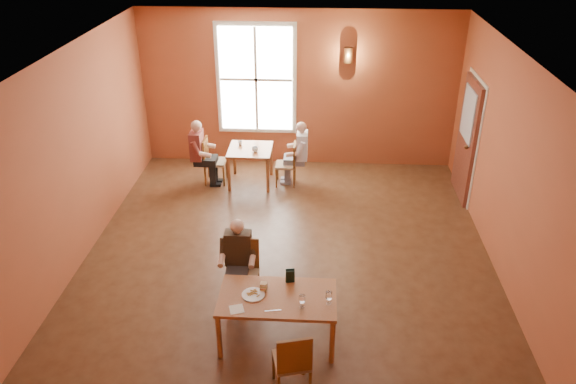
# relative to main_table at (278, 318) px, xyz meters

# --- Properties ---
(ground) EXTENTS (6.00, 7.00, 0.01)m
(ground) POSITION_rel_main_table_xyz_m (0.01, 1.63, -0.32)
(ground) COLOR brown
(ground) RESTS_ON ground
(wall_back) EXTENTS (6.00, 0.04, 3.00)m
(wall_back) POSITION_rel_main_table_xyz_m (0.01, 5.13, 1.18)
(wall_back) COLOR brown
(wall_back) RESTS_ON ground
(wall_front) EXTENTS (6.00, 0.04, 3.00)m
(wall_front) POSITION_rel_main_table_xyz_m (0.01, -1.87, 1.18)
(wall_front) COLOR brown
(wall_front) RESTS_ON ground
(wall_left) EXTENTS (0.04, 7.00, 3.00)m
(wall_left) POSITION_rel_main_table_xyz_m (-2.99, 1.63, 1.18)
(wall_left) COLOR brown
(wall_left) RESTS_ON ground
(wall_right) EXTENTS (0.04, 7.00, 3.00)m
(wall_right) POSITION_rel_main_table_xyz_m (3.01, 1.63, 1.18)
(wall_right) COLOR brown
(wall_right) RESTS_ON ground
(ceiling) EXTENTS (6.00, 7.00, 0.04)m
(ceiling) POSITION_rel_main_table_xyz_m (0.01, 1.63, 2.68)
(ceiling) COLOR white
(ceiling) RESTS_ON wall_back
(window) EXTENTS (1.36, 0.10, 1.96)m
(window) POSITION_rel_main_table_xyz_m (-0.79, 5.08, 1.38)
(window) COLOR white
(window) RESTS_ON wall_back
(door) EXTENTS (0.12, 1.04, 2.10)m
(door) POSITION_rel_main_table_xyz_m (2.95, 3.93, 0.73)
(door) COLOR maroon
(door) RESTS_ON ground
(wall_sconce) EXTENTS (0.16, 0.16, 0.28)m
(wall_sconce) POSITION_rel_main_table_xyz_m (0.91, 5.03, 1.88)
(wall_sconce) COLOR brown
(wall_sconce) RESTS_ON wall_back
(main_table) EXTENTS (1.37, 0.77, 0.64)m
(main_table) POSITION_rel_main_table_xyz_m (0.00, 0.00, 0.00)
(main_table) COLOR brown
(main_table) RESTS_ON ground
(chair_diner_main) EXTENTS (0.40, 0.40, 0.90)m
(chair_diner_main) POSITION_rel_main_table_xyz_m (-0.50, 0.65, 0.13)
(chair_diner_main) COLOR brown
(chair_diner_main) RESTS_ON ground
(diner_main) EXTENTS (0.44, 0.44, 1.11)m
(diner_main) POSITION_rel_main_table_xyz_m (-0.50, 0.62, 0.23)
(diner_main) COLOR #392A20
(diner_main) RESTS_ON ground
(chair_empty) EXTENTS (0.45, 0.45, 0.84)m
(chair_empty) POSITION_rel_main_table_xyz_m (0.21, -0.76, 0.10)
(chair_empty) COLOR brown
(chair_empty) RESTS_ON ground
(plate_food) EXTENTS (0.30, 0.30, 0.03)m
(plate_food) POSITION_rel_main_table_xyz_m (-0.28, 0.00, 0.34)
(plate_food) COLOR silver
(plate_food) RESTS_ON main_table
(sandwich) EXTENTS (0.09, 0.08, 0.09)m
(sandwich) POSITION_rel_main_table_xyz_m (-0.17, 0.10, 0.37)
(sandwich) COLOR #B8814B
(sandwich) RESTS_ON main_table
(goblet_b) EXTENTS (0.08, 0.08, 0.18)m
(goblet_b) POSITION_rel_main_table_xyz_m (0.59, -0.10, 0.41)
(goblet_b) COLOR white
(goblet_b) RESTS_ON main_table
(goblet_c) EXTENTS (0.09, 0.09, 0.18)m
(goblet_c) POSITION_rel_main_table_xyz_m (0.29, -0.17, 0.41)
(goblet_c) COLOR white
(goblet_c) RESTS_ON main_table
(menu_stand) EXTENTS (0.12, 0.07, 0.18)m
(menu_stand) POSITION_rel_main_table_xyz_m (0.13, 0.28, 0.41)
(menu_stand) COLOR black
(menu_stand) RESTS_ON main_table
(knife) EXTENTS (0.19, 0.05, 0.00)m
(knife) POSITION_rel_main_table_xyz_m (-0.03, -0.25, 0.32)
(knife) COLOR silver
(knife) RESTS_ON main_table
(napkin) EXTENTS (0.20, 0.20, 0.01)m
(napkin) POSITION_rel_main_table_xyz_m (-0.44, -0.26, 0.32)
(napkin) COLOR white
(napkin) RESTS_ON main_table
(second_table) EXTENTS (0.78, 0.78, 0.69)m
(second_table) POSITION_rel_main_table_xyz_m (-0.82, 4.14, 0.02)
(second_table) COLOR brown
(second_table) RESTS_ON ground
(chair_diner_white) EXTENTS (0.36, 0.36, 0.81)m
(chair_diner_white) POSITION_rel_main_table_xyz_m (-0.17, 4.14, 0.08)
(chair_diner_white) COLOR #3F1F12
(chair_diner_white) RESTS_ON ground
(diner_white) EXTENTS (0.46, 0.46, 1.15)m
(diner_white) POSITION_rel_main_table_xyz_m (-0.14, 4.14, 0.26)
(diner_white) COLOR white
(diner_white) RESTS_ON ground
(chair_diner_maroon) EXTENTS (0.38, 0.38, 0.86)m
(chair_diner_maroon) POSITION_rel_main_table_xyz_m (-1.47, 4.14, 0.11)
(chair_diner_maroon) COLOR #472611
(chair_diner_maroon) RESTS_ON ground
(diner_maroon) EXTENTS (0.48, 0.48, 1.20)m
(diner_maroon) POSITION_rel_main_table_xyz_m (-1.50, 4.14, 0.28)
(diner_maroon) COLOR #591D23
(diner_maroon) RESTS_ON ground
(cup_a) EXTENTS (0.15, 0.15, 0.09)m
(cup_a) POSITION_rel_main_table_xyz_m (-0.71, 4.01, 0.41)
(cup_a) COLOR white
(cup_a) RESTS_ON second_table
(cup_b) EXTENTS (0.09, 0.09, 0.08)m
(cup_b) POSITION_rel_main_table_xyz_m (-1.02, 4.30, 0.41)
(cup_b) COLOR white
(cup_b) RESTS_ON second_table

